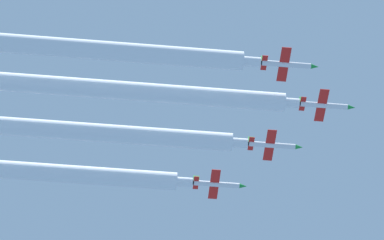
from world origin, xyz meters
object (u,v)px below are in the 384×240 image
object	(u,v)px
jet_lead	(326,105)
jet_right_wingman	(288,64)
jet_outer_left	(218,184)
jet_left_wingman	(274,145)

from	to	relation	value
jet_lead	jet_right_wingman	xyz separation A→B (m)	(10.48, -9.45, -1.43)
jet_outer_left	jet_lead	bearing A→B (deg)	43.68
jet_right_wingman	jet_lead	bearing A→B (deg)	137.97
jet_lead	jet_left_wingman	bearing A→B (deg)	-137.06
jet_lead	jet_outer_left	size ratio (longest dim) A/B	1.00
jet_left_wingman	jet_right_wingman	distance (m)	20.71
jet_lead	jet_left_wingman	xyz separation A→B (m)	(-10.22, -9.51, -1.59)
jet_left_wingman	jet_outer_left	xyz separation A→B (m)	(-10.87, -10.62, -1.19)
jet_lead	jet_outer_left	xyz separation A→B (m)	(-21.09, -20.14, -2.78)
jet_left_wingman	jet_outer_left	bearing A→B (deg)	-135.65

